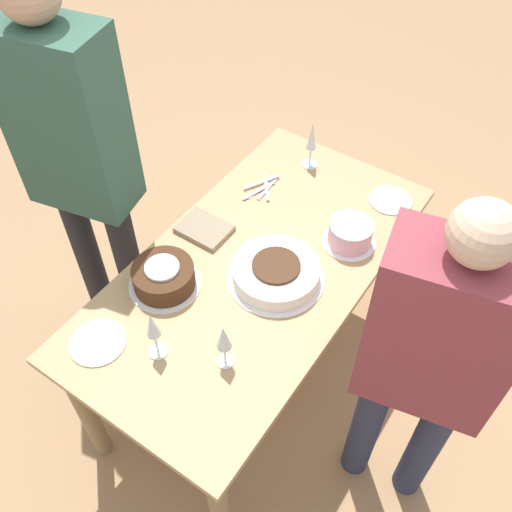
{
  "coord_description": "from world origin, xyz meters",
  "views": [
    {
      "loc": [
        1.14,
        0.78,
        2.39
      ],
      "look_at": [
        0.0,
        0.0,
        0.81
      ],
      "focal_mm": 40.0,
      "sensor_mm": 36.0,
      "label": 1
    }
  ],
  "objects_px": {
    "cake_back_decorated": "(350,234)",
    "wine_glass_extra": "(312,139)",
    "cake_front_chocolate": "(164,277)",
    "wine_glass_near": "(224,339)",
    "cake_center_white": "(276,272)",
    "person_watching": "(430,356)",
    "wine_glass_far": "(153,328)",
    "person_cutting": "(76,153)"
  },
  "relations": [
    {
      "from": "wine_glass_far",
      "to": "wine_glass_extra",
      "type": "xyz_separation_m",
      "value": [
        -1.11,
        -0.08,
        -0.0
      ]
    },
    {
      "from": "person_cutting",
      "to": "person_watching",
      "type": "distance_m",
      "value": 1.42
    },
    {
      "from": "cake_front_chocolate",
      "to": "wine_glass_near",
      "type": "xyz_separation_m",
      "value": [
        0.14,
        0.37,
        0.09
      ]
    },
    {
      "from": "wine_glass_far",
      "to": "person_watching",
      "type": "bearing_deg",
      "value": 116.72
    },
    {
      "from": "wine_glass_extra",
      "to": "wine_glass_near",
      "type": "bearing_deg",
      "value": 15.74
    },
    {
      "from": "cake_center_white",
      "to": "cake_back_decorated",
      "type": "xyz_separation_m",
      "value": [
        -0.31,
        0.14,
        0.01
      ]
    },
    {
      "from": "cake_center_white",
      "to": "wine_glass_near",
      "type": "bearing_deg",
      "value": 8.21
    },
    {
      "from": "person_cutting",
      "to": "cake_center_white",
      "type": "bearing_deg",
      "value": -3.72
    },
    {
      "from": "cake_front_chocolate",
      "to": "wine_glass_near",
      "type": "height_order",
      "value": "wine_glass_near"
    },
    {
      "from": "wine_glass_near",
      "to": "wine_glass_far",
      "type": "relative_size",
      "value": 0.94
    },
    {
      "from": "person_cutting",
      "to": "person_watching",
      "type": "relative_size",
      "value": 1.14
    },
    {
      "from": "wine_glass_extra",
      "to": "person_cutting",
      "type": "bearing_deg",
      "value": -37.37
    },
    {
      "from": "wine_glass_far",
      "to": "person_cutting",
      "type": "bearing_deg",
      "value": -118.57
    },
    {
      "from": "cake_front_chocolate",
      "to": "wine_glass_far",
      "type": "bearing_deg",
      "value": 35.78
    },
    {
      "from": "wine_glass_near",
      "to": "person_watching",
      "type": "bearing_deg",
      "value": 117.45
    },
    {
      "from": "cake_front_chocolate",
      "to": "wine_glass_near",
      "type": "relative_size",
      "value": 1.33
    },
    {
      "from": "cake_back_decorated",
      "to": "person_watching",
      "type": "bearing_deg",
      "value": 48.82
    },
    {
      "from": "cake_front_chocolate",
      "to": "person_watching",
      "type": "bearing_deg",
      "value": 99.31
    },
    {
      "from": "cake_back_decorated",
      "to": "wine_glass_extra",
      "type": "bearing_deg",
      "value": -130.7
    },
    {
      "from": "wine_glass_far",
      "to": "cake_center_white",
      "type": "bearing_deg",
      "value": 162.66
    },
    {
      "from": "wine_glass_extra",
      "to": "person_watching",
      "type": "distance_m",
      "value": 1.11
    },
    {
      "from": "cake_back_decorated",
      "to": "person_watching",
      "type": "relative_size",
      "value": 0.14
    },
    {
      "from": "cake_center_white",
      "to": "person_watching",
      "type": "distance_m",
      "value": 0.63
    },
    {
      "from": "cake_center_white",
      "to": "wine_glass_extra",
      "type": "relative_size",
      "value": 1.63
    },
    {
      "from": "cake_back_decorated",
      "to": "person_cutting",
      "type": "bearing_deg",
      "value": -65.01
    },
    {
      "from": "wine_glass_near",
      "to": "cake_center_white",
      "type": "bearing_deg",
      "value": -171.79
    },
    {
      "from": "cake_front_chocolate",
      "to": "person_watching",
      "type": "relative_size",
      "value": 0.17
    },
    {
      "from": "wine_glass_extra",
      "to": "person_watching",
      "type": "xyz_separation_m",
      "value": [
        0.73,
        0.84,
        0.02
      ]
    },
    {
      "from": "cake_center_white",
      "to": "wine_glass_far",
      "type": "xyz_separation_m",
      "value": [
        0.48,
        -0.15,
        0.11
      ]
    },
    {
      "from": "cake_back_decorated",
      "to": "wine_glass_near",
      "type": "bearing_deg",
      "value": -6.51
    },
    {
      "from": "cake_center_white",
      "to": "wine_glass_extra",
      "type": "bearing_deg",
      "value": -159.86
    },
    {
      "from": "wine_glass_near",
      "to": "wine_glass_far",
      "type": "xyz_separation_m",
      "value": [
        0.1,
        -0.21,
        0.01
      ]
    },
    {
      "from": "cake_front_chocolate",
      "to": "wine_glass_extra",
      "type": "distance_m",
      "value": 0.89
    },
    {
      "from": "cake_front_chocolate",
      "to": "cake_back_decorated",
      "type": "relative_size",
      "value": 1.26
    },
    {
      "from": "cake_back_decorated",
      "to": "person_cutting",
      "type": "relative_size",
      "value": 0.12
    },
    {
      "from": "wine_glass_far",
      "to": "person_cutting",
      "type": "relative_size",
      "value": 0.12
    },
    {
      "from": "person_watching",
      "to": "wine_glass_far",
      "type": "bearing_deg",
      "value": 14.7
    },
    {
      "from": "cake_center_white",
      "to": "wine_glass_near",
      "type": "distance_m",
      "value": 0.4
    },
    {
      "from": "person_cutting",
      "to": "person_watching",
      "type": "height_order",
      "value": "person_cutting"
    },
    {
      "from": "wine_glass_near",
      "to": "cake_back_decorated",
      "type": "bearing_deg",
      "value": 173.49
    },
    {
      "from": "cake_center_white",
      "to": "person_watching",
      "type": "xyz_separation_m",
      "value": [
        0.1,
        0.61,
        0.13
      ]
    },
    {
      "from": "cake_center_white",
      "to": "wine_glass_far",
      "type": "bearing_deg",
      "value": -17.34
    }
  ]
}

